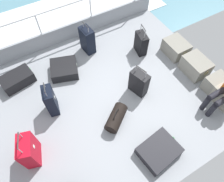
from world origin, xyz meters
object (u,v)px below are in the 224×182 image
cargo_crate_1 (195,66)px  suitcase_8 (159,151)px  suitcase_2 (141,43)px  suitcase_4 (17,79)px  paper_cup (143,74)px  suitcase_5 (29,151)px  cargo_crate_0 (176,48)px  suitcase_7 (139,83)px  duffel_bag (116,118)px  cargo_crate_2 (220,87)px  suitcase_1 (64,69)px  suitcase_0 (87,40)px  suitcase_6 (51,101)px

cargo_crate_1 → suitcase_8: size_ratio=0.83×
suitcase_2 → suitcase_4: bearing=-100.8°
cargo_crate_1 → paper_cup: 1.25m
suitcase_4 → suitcase_5: bearing=-7.5°
cargo_crate_0 → suitcase_4: bearing=-106.0°
suitcase_7 → suitcase_4: bearing=-124.5°
duffel_bag → cargo_crate_1: bearing=94.8°
cargo_crate_2 → suitcase_2: bearing=-157.9°
suitcase_1 → suitcase_5: size_ratio=0.90×
suitcase_0 → suitcase_2: 1.35m
suitcase_0 → suitcase_7: size_ratio=1.04×
cargo_crate_1 → suitcase_8: 2.28m
suitcase_0 → suitcase_6: bearing=-49.8°
suitcase_0 → suitcase_6: suitcase_6 is taller
suitcase_5 → paper_cup: bearing=101.2°
cargo_crate_1 → cargo_crate_2: cargo_crate_1 is taller
suitcase_7 → paper_cup: 0.54m
duffel_bag → suitcase_8: bearing=19.9°
suitcase_1 → cargo_crate_1: bearing=60.3°
cargo_crate_1 → suitcase_0: 2.70m
cargo_crate_2 → paper_cup: cargo_crate_2 is taller
suitcase_1 → paper_cup: bearing=57.3°
suitcase_2 → duffel_bag: bearing=-48.1°
suitcase_7 → paper_cup: bearing=129.9°
paper_cup → suitcase_7: bearing=-50.1°
suitcase_2 → suitcase_4: 3.10m
cargo_crate_2 → suitcase_6: bearing=-113.3°
suitcase_1 → suitcase_7: suitcase_7 is taller
cargo_crate_1 → suitcase_8: cargo_crate_1 is taller
suitcase_2 → suitcase_8: 2.68m
suitcase_2 → paper_cup: bearing=-28.9°
suitcase_0 → duffel_bag: suitcase_0 is taller
cargo_crate_2 → suitcase_1: size_ratio=0.84×
suitcase_0 → paper_cup: suitcase_0 is taller
cargo_crate_1 → suitcase_5: suitcase_5 is taller
cargo_crate_2 → duffel_bag: bearing=-102.9°
suitcase_1 → suitcase_8: (2.72, 0.77, -0.02)m
cargo_crate_2 → duffel_bag: 2.42m
cargo_crate_1 → duffel_bag: duffel_bag is taller
suitcase_7 → cargo_crate_1: bearing=81.7°
suitcase_8 → duffel_bag: duffel_bag is taller
cargo_crate_1 → suitcase_2: size_ratio=0.84×
cargo_crate_1 → duffel_bag: size_ratio=1.02×
suitcase_6 → cargo_crate_0: bearing=89.9°
suitcase_5 → duffel_bag: suitcase_5 is taller
suitcase_0 → suitcase_2: (0.72, 1.15, -0.06)m
suitcase_8 → duffel_bag: 1.05m
suitcase_6 → paper_cup: (0.19, 2.20, -0.30)m
cargo_crate_1 → suitcase_6: 3.40m
suitcase_4 → suitcase_1: bearing=76.9°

